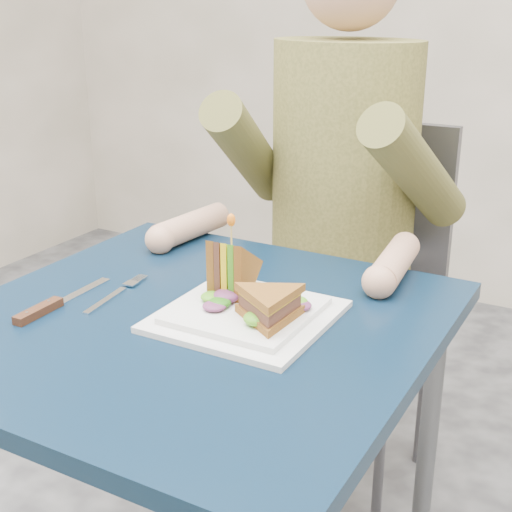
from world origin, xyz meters
The scene contains 12 objects.
table centered at (0.00, 0.00, 0.65)m, with size 0.75×0.75×0.73m.
chair centered at (0.00, 0.72, 0.54)m, with size 0.42×0.40×0.93m.
diner centered at (0.00, 0.60, 0.91)m, with size 0.54×0.59×0.74m.
plate centered at (0.08, 0.04, 0.74)m, with size 0.26×0.26×0.02m.
sandwich_flat centered at (0.13, 0.01, 0.78)m, with size 0.18×0.18×0.05m.
sandwich_upright centered at (0.03, 0.08, 0.78)m, with size 0.09×0.15×0.15m.
fork centered at (-0.17, 0.01, 0.73)m, with size 0.03×0.18×0.01m.
knife centered at (-0.22, -0.09, 0.74)m, with size 0.03×0.22×0.02m.
toothpick centered at (0.03, 0.08, 0.85)m, with size 0.00×0.00×0.06m, color tan.
toothpick_frill centered at (0.03, 0.08, 0.88)m, with size 0.01×0.01×0.02m, color orange.
lettuce_spill centered at (0.08, 0.05, 0.76)m, with size 0.15×0.13×0.02m, color #337A14, non-canonical shape.
onion_ring centered at (0.09, 0.04, 0.77)m, with size 0.04×0.04×0.01m, color #9E4C7A.
Camera 1 is at (0.60, -0.86, 1.22)m, focal length 50.00 mm.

